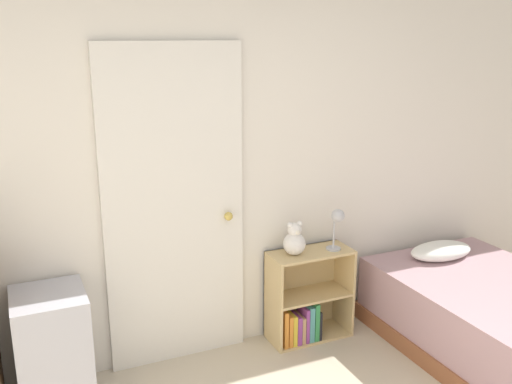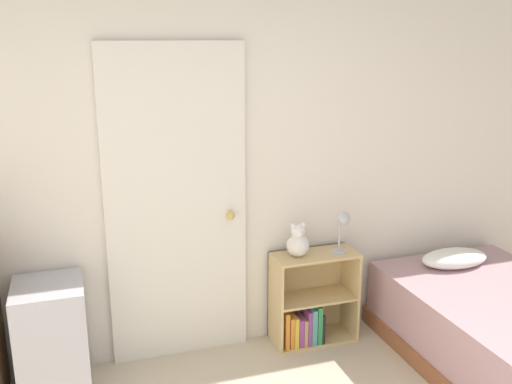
{
  "view_description": "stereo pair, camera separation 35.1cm",
  "coord_description": "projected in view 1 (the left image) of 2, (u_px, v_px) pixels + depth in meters",
  "views": [
    {
      "loc": [
        -1.14,
        -1.24,
        2.08
      ],
      "look_at": [
        0.25,
        1.85,
        1.15
      ],
      "focal_mm": 40.0,
      "sensor_mm": 36.0,
      "label": 1
    },
    {
      "loc": [
        -0.81,
        -1.37,
        2.08
      ],
      "look_at": [
        0.25,
        1.85,
        1.15
      ],
      "focal_mm": 40.0,
      "sensor_mm": 36.0,
      "label": 2
    }
  ],
  "objects": [
    {
      "name": "storage_bin",
      "position": [
        53.0,
        350.0,
        3.24
      ],
      "size": [
        0.4,
        0.43,
        0.7
      ],
      "color": "#ADADB7",
      "rests_on": "ground_plane"
    },
    {
      "name": "bed",
      "position": [
        511.0,
        328.0,
        3.69
      ],
      "size": [
        1.13,
        1.96,
        0.6
      ],
      "color": "brown",
      "rests_on": "ground_plane"
    },
    {
      "name": "teddy_bear",
      "position": [
        294.0,
        241.0,
        3.83
      ],
      "size": [
        0.15,
        0.15,
        0.23
      ],
      "color": "silver",
      "rests_on": "bookshelf"
    },
    {
      "name": "wall_back",
      "position": [
        203.0,
        166.0,
        3.63
      ],
      "size": [
        10.0,
        0.06,
        2.55
      ],
      "color": "silver",
      "rests_on": "ground_plane"
    },
    {
      "name": "desk_lamp",
      "position": [
        337.0,
        221.0,
        3.89
      ],
      "size": [
        0.12,
        0.11,
        0.29
      ],
      "color": "#B2B2B7",
      "rests_on": "bookshelf"
    },
    {
      "name": "door_closed",
      "position": [
        175.0,
        210.0,
        3.57
      ],
      "size": [
        0.9,
        0.09,
        2.05
      ],
      "color": "silver",
      "rests_on": "ground_plane"
    },
    {
      "name": "bookshelf",
      "position": [
        304.0,
        305.0,
        4.0
      ],
      "size": [
        0.58,
        0.27,
        0.65
      ],
      "color": "tan",
      "rests_on": "ground_plane"
    }
  ]
}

